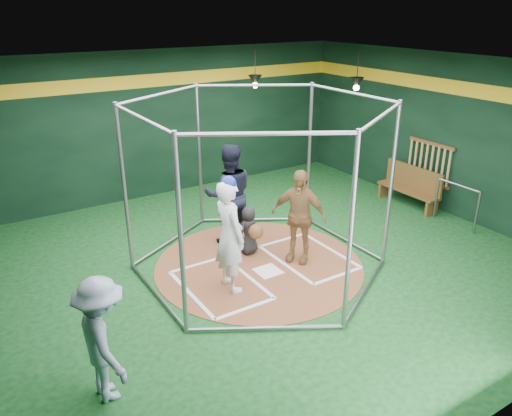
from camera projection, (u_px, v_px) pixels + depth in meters
room_shell at (259, 174)px, 8.50m from camera, size 10.10×9.10×3.53m
clay_disc at (259, 265)px, 9.15m from camera, size 3.80×3.80×0.01m
home_plate at (268, 271)px, 8.91m from camera, size 0.43×0.43×0.01m
batter_box_left at (220, 285)px, 8.48m from camera, size 1.17×1.77×0.01m
batter_box_right at (308, 257)px, 9.42m from camera, size 1.17×1.77×0.01m
batting_cage at (259, 188)px, 8.59m from camera, size 4.05×4.67×3.00m
bat_rack at (429, 163)px, 11.51m from camera, size 0.07×1.25×0.98m
pendant_lamp_near at (255, 80)px, 12.02m from camera, size 0.34×0.34×0.90m
pendant_lamp_far at (357, 82)px, 11.66m from camera, size 0.34×0.34×0.90m
batter_figure at (229, 235)px, 8.06m from camera, size 0.47×0.70×1.98m
visitor_leopard at (299, 216)px, 9.01m from camera, size 0.95×1.09×1.76m
catcher_figure at (250, 230)px, 9.39m from camera, size 0.53×0.60×0.94m
umpire at (229, 195)px, 9.67m from camera, size 1.18×1.05×2.01m
bystander_blue at (103, 340)px, 5.83m from camera, size 0.66×1.07×1.61m
dugout_bench at (410, 186)px, 11.73m from camera, size 0.38×1.62×0.94m
steel_railing at (457, 198)px, 10.61m from camera, size 0.05×1.08×0.93m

